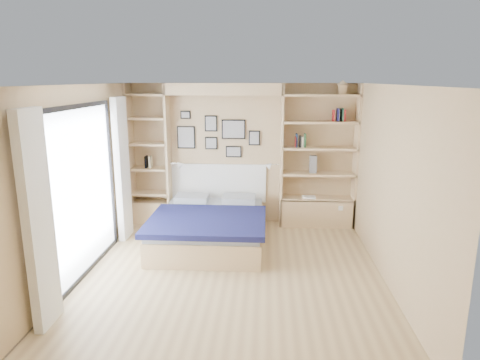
{
  "coord_description": "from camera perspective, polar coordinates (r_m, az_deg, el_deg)",
  "views": [
    {
      "loc": [
        0.43,
        -5.3,
        2.57
      ],
      "look_at": [
        0.05,
        0.9,
        1.1
      ],
      "focal_mm": 32.0,
      "sensor_mm": 36.0,
      "label": 1
    }
  ],
  "objects": [
    {
      "name": "room_shell",
      "position": [
        7.03,
        -3.21,
        1.08
      ],
      "size": [
        4.5,
        4.5,
        4.5
      ],
      "color": "tan",
      "rests_on": "ground"
    },
    {
      "name": "bed",
      "position": [
        6.88,
        -3.99,
        -6.13
      ],
      "size": [
        1.76,
        2.2,
        1.07
      ],
      "color": "#DBBC87",
      "rests_on": "ground"
    },
    {
      "name": "photo_gallery",
      "position": [
        7.64,
        -3.14,
        6.07
      ],
      "size": [
        1.48,
        0.02,
        0.82
      ],
      "color": "black",
      "rests_on": "ground"
    },
    {
      "name": "reading_lamps",
      "position": [
        7.49,
        -2.13,
        2.02
      ],
      "size": [
        1.92,
        0.12,
        0.15
      ],
      "color": "silver",
      "rests_on": "ground"
    },
    {
      "name": "deck_chair",
      "position": [
        7.78,
        -26.8,
        -4.52
      ],
      "size": [
        0.68,
        0.89,
        0.79
      ],
      "rotation": [
        0.0,
        0.0,
        0.3
      ],
      "color": "tan",
      "rests_on": "ground"
    },
    {
      "name": "ground",
      "position": [
        5.91,
        -1.02,
        -12.43
      ],
      "size": [
        4.5,
        4.5,
        0.0
      ],
      "primitive_type": "plane",
      "color": "tan",
      "rests_on": "ground"
    },
    {
      "name": "shelf_decor",
      "position": [
        7.45,
        8.59,
        6.43
      ],
      "size": [
        3.5,
        0.23,
        2.03
      ],
      "color": "#A51E1E",
      "rests_on": "ground"
    }
  ]
}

